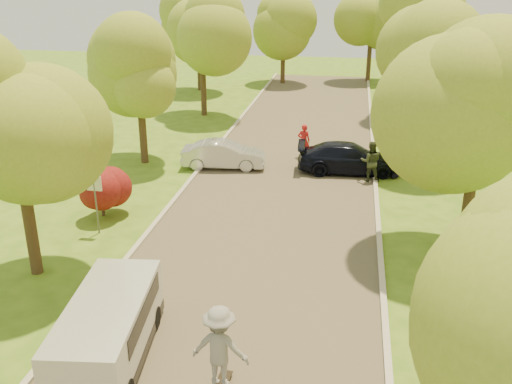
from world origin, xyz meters
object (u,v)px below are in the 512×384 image
Objects in this scene: dark_sedan at (349,158)px; person_olive at (371,161)px; person_striped at (304,141)px; minivan at (109,330)px; silver_sedan at (224,155)px; street_sign at (95,192)px; skateboarder at (220,348)px.

person_olive reaches higher than dark_sedan.
person_olive is at bearing 131.97° from person_striped.
silver_sedan is at bearing 85.19° from minivan.
street_sign is at bearing 109.58° from minivan.
skateboarder is at bearing 166.99° from dark_sedan.
silver_sedan is 1.97× the size of skateboarder.
silver_sedan is at bearing 27.17° from person_striped.
skateboarder is (2.83, -0.58, 0.27)m from minivan.
street_sign reaches higher than skateboarder.
dark_sedan is at bearing 134.32° from person_striped.
silver_sedan is 6.85m from person_olive.
minivan reaches higher than silver_sedan.
silver_sedan is 5.87m from dark_sedan.
silver_sedan is 0.83× the size of dark_sedan.
dark_sedan is at bearing 63.33° from minivan.
street_sign is 0.48× the size of minivan.
person_striped is at bearing 45.84° from dark_sedan.
skateboarder reaches higher than person_olive.
dark_sedan is at bearing -48.37° from person_olive.
person_striped is (0.25, 17.34, -0.28)m from skateboarder.
person_striped is (3.08, 16.76, -0.01)m from minivan.
skateboarder is (3.34, -15.07, 0.48)m from silver_sedan.
street_sign is 1.09× the size of skateboarder.
dark_sedan is 2.38× the size of skateboarder.
person_olive reaches higher than person_striped.
silver_sedan is 2.14× the size of person_olive.
skateboarder reaches higher than dark_sedan.
skateboarder reaches higher than minivan.
street_sign is 11.97m from person_olive.
silver_sedan is at bearing 89.53° from dark_sedan.
dark_sedan is (5.86, 0.33, 0.04)m from silver_sedan.
skateboarder is at bearing 75.82° from person_olive.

